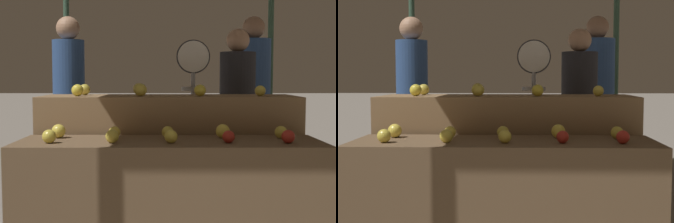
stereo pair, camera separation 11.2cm
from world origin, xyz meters
TOP-DOWN VIEW (x-y plane):
  - display_counter_front at (0.00, 0.00)m, footprint 1.80×0.55m
  - display_counter_back at (0.00, 0.60)m, footprint 1.80×0.55m
  - apple_front_0 at (-0.68, -0.11)m, footprint 0.08×0.08m
  - apple_front_1 at (-0.33, -0.10)m, footprint 0.08×0.08m
  - apple_front_2 at (0.01, -0.10)m, footprint 0.08×0.08m
  - apple_front_3 at (0.34, -0.10)m, footprint 0.07×0.07m
  - apple_front_4 at (0.67, -0.11)m, footprint 0.08×0.08m
  - apple_front_5 at (-0.68, 0.11)m, footprint 0.09×0.09m
  - apple_front_6 at (-0.34, 0.10)m, footprint 0.07×0.07m
  - apple_front_7 at (-0.01, 0.11)m, footprint 0.07×0.07m
  - apple_front_8 at (0.33, 0.11)m, footprint 0.09×0.09m
  - apple_front_9 at (0.68, 0.10)m, footprint 0.08×0.08m
  - apple_back_0 at (-0.64, 0.50)m, footprint 0.08×0.08m
  - apple_back_1 at (-0.20, 0.48)m, footprint 0.09×0.09m
  - apple_back_2 at (0.21, 0.49)m, footprint 0.08×0.08m
  - apple_back_3 at (0.63, 0.50)m, footprint 0.07×0.07m
  - apple_back_4 at (-0.62, 0.70)m, footprint 0.08×0.08m
  - apple_back_5 at (-0.22, 0.70)m, footprint 0.09×0.09m
  - apple_back_6 at (0.22, 0.70)m, footprint 0.07×0.07m
  - produce_scale at (0.21, 1.26)m, footprint 0.29×0.20m
  - person_vendor_at_scale at (0.63, 1.56)m, footprint 0.35×0.35m
  - person_customer_left at (-1.00, 1.94)m, footprint 0.32×0.32m
  - person_customer_right at (0.91, 2.29)m, footprint 0.48×0.48m

SIDE VIEW (x-z plane):
  - display_counter_front at x=0.00m, z-range 0.00..0.80m
  - display_counter_back at x=0.00m, z-range 0.00..1.05m
  - apple_front_3 at x=0.34m, z-range 0.80..0.88m
  - apple_front_6 at x=-0.34m, z-range 0.80..0.88m
  - apple_front_7 at x=-0.01m, z-range 0.80..0.88m
  - apple_front_2 at x=0.01m, z-range 0.80..0.88m
  - apple_front_4 at x=0.67m, z-range 0.80..0.88m
  - apple_front_9 at x=0.68m, z-range 0.80..0.88m
  - apple_front_1 at x=-0.33m, z-range 0.80..0.88m
  - apple_front_0 at x=-0.68m, z-range 0.80..0.88m
  - apple_front_5 at x=-0.68m, z-range 0.80..0.89m
  - apple_front_8 at x=0.33m, z-range 0.80..0.89m
  - person_vendor_at_scale at x=0.63m, z-range 0.13..1.75m
  - person_customer_left at x=-1.00m, z-range 0.16..1.94m
  - person_customer_right at x=0.91m, z-range 0.14..1.97m
  - apple_back_6 at x=0.22m, z-range 1.05..1.12m
  - apple_back_3 at x=0.63m, z-range 1.05..1.12m
  - apple_back_4 at x=-0.62m, z-range 1.05..1.13m
  - apple_back_2 at x=0.21m, z-range 1.05..1.13m
  - apple_back_0 at x=-0.64m, z-range 1.05..1.13m
  - produce_scale at x=0.21m, z-range 0.34..1.84m
  - apple_back_5 at x=-0.22m, z-range 1.05..1.13m
  - apple_back_1 at x=-0.20m, z-range 1.05..1.13m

